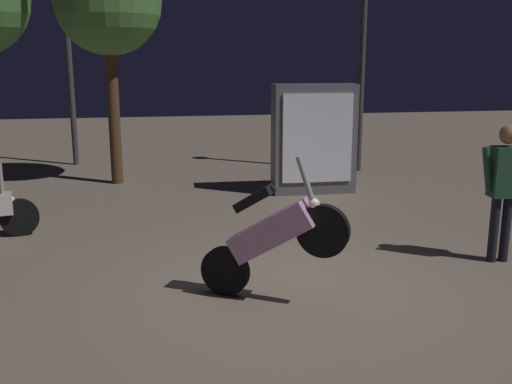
{
  "coord_description": "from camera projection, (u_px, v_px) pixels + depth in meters",
  "views": [
    {
      "loc": [
        -1.51,
        -6.17,
        2.62
      ],
      "look_at": [
        -0.3,
        0.69,
        1.0
      ],
      "focal_mm": 41.14,
      "sensor_mm": 36.0,
      "label": 1
    }
  ],
  "objects": [
    {
      "name": "ground_plane",
      "position": [
        292.0,
        288.0,
        6.77
      ],
      "size": [
        40.0,
        40.0,
        0.0
      ],
      "primitive_type": "plane",
      "color": "#756656"
    },
    {
      "name": "motorcycle_pink_foreground",
      "position": [
        272.0,
        236.0,
        6.25
      ],
      "size": [
        1.49,
        0.92,
        1.63
      ],
      "rotation": [
        0.0,
        0.0,
        -0.53
      ],
      "color": "black",
      "rests_on": "ground_plane"
    },
    {
      "name": "person_rider_beside",
      "position": [
        504.0,
        181.0,
        7.43
      ],
      "size": [
        0.67,
        0.26,
        1.78
      ],
      "rotation": [
        0.0,
        0.0,
        1.5
      ],
      "color": "black",
      "rests_on": "ground_plane"
    },
    {
      "name": "streetlamp_near",
      "position": [
        364.0,
        26.0,
        12.95
      ],
      "size": [
        0.36,
        0.36,
        5.17
      ],
      "color": "#38383D",
      "rests_on": "ground_plane"
    },
    {
      "name": "streetlamp_far",
      "position": [
        66.0,
        22.0,
        13.69
      ],
      "size": [
        0.36,
        0.36,
        5.38
      ],
      "color": "#38383D",
      "rests_on": "ground_plane"
    },
    {
      "name": "tree_left_bg",
      "position": [
        108.0,
        3.0,
        11.54
      ],
      "size": [
        2.11,
        2.11,
        4.72
      ],
      "color": "#4C331E",
      "rests_on": "ground_plane"
    },
    {
      "name": "kiosk_billboard",
      "position": [
        314.0,
        139.0,
        11.3
      ],
      "size": [
        1.61,
        0.56,
        2.1
      ],
      "rotation": [
        0.0,
        0.0,
        3.13
      ],
      "color": "#595960",
      "rests_on": "ground_plane"
    }
  ]
}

